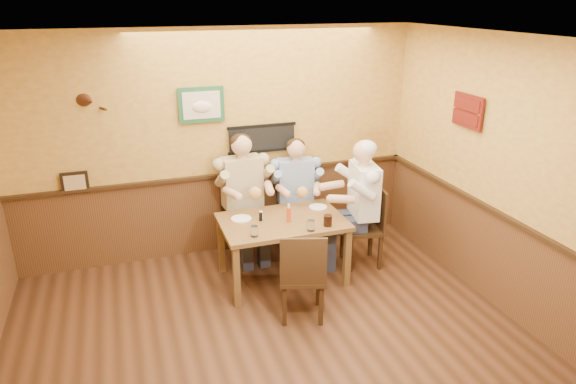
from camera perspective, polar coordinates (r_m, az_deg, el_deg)
The scene contains 17 objects.
room at distance 4.18m, azimuth 0.43°, elevation 0.91°, with size 5.02×5.03×2.81m.
dining_table at distance 5.85m, azimuth -0.62°, elevation -3.94°, with size 1.40×0.90×0.75m.
chair_back_left at distance 6.52m, azimuth -5.01°, elevation -2.81°, with size 0.46×0.46×0.99m, color #372311, non-canonical shape.
chair_back_right at distance 6.72m, azimuth 0.82°, elevation -2.35°, with size 0.42×0.42×0.92m, color #372311, non-canonical shape.
chair_right_end at distance 6.31m, azimuth 8.22°, elevation -3.84°, with size 0.46×0.46×0.99m, color #372311, non-canonical shape.
chair_near_side at distance 5.26m, azimuth 1.58°, elevation -8.99°, with size 0.45×0.45×0.98m, color #372311, non-canonical shape.
diner_tan_shirt at distance 6.44m, azimuth -5.07°, elevation -1.08°, with size 0.66×0.66×1.42m, color #CBBA8B, non-canonical shape.
diner_blue_polo at distance 6.64m, azimuth 0.83°, elevation -0.79°, with size 0.61×0.61×1.31m, color #829EC3, non-canonical shape.
diner_white_elder at distance 6.22m, azimuth 8.32°, elevation -2.07°, with size 0.65×0.65×1.42m, color silver, non-canonical shape.
water_glass_left at distance 5.41m, azimuth -3.75°, elevation -4.37°, with size 0.08×0.08×0.12m, color white.
water_glass_mid at distance 5.53m, azimuth 2.57°, elevation -3.74°, with size 0.08×0.08×0.12m, color white.
cola_tumbler at distance 5.66m, azimuth 4.44°, elevation -3.18°, with size 0.09×0.09×0.12m, color black.
hot_sauce_bottle at distance 5.72m, azimuth 0.08°, elevation -2.45°, with size 0.05×0.05×0.19m, color red.
salt_shaker at distance 5.81m, azimuth -3.01°, elevation -2.60°, with size 0.04×0.04×0.10m, color white.
pepper_shaker at distance 5.77m, azimuth -3.06°, elevation -2.77°, with size 0.04×0.04×0.10m, color black.
plate_far_left at distance 5.84m, azimuth -5.23°, elevation -2.96°, with size 0.23×0.23×0.02m, color white.
plate_far_right at distance 6.14m, azimuth 3.35°, elevation -1.68°, with size 0.21×0.21×0.01m, color silver.
Camera 1 is at (-1.15, -3.54, 3.13)m, focal length 32.00 mm.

